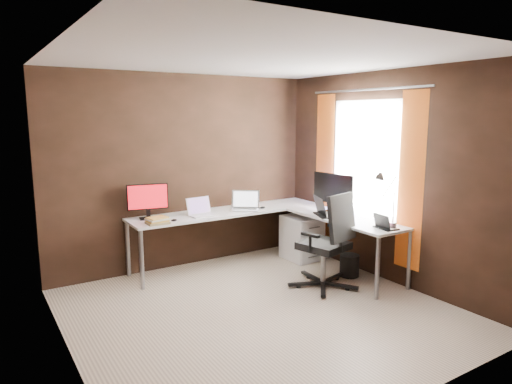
# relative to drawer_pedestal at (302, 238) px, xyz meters

# --- Properties ---
(room) EXTENTS (3.60, 3.60, 2.50)m
(room) POSITION_rel_drawer_pedestal_xyz_m (-1.09, -1.08, 0.98)
(room) COLOR beige
(room) RESTS_ON ground
(desk) EXTENTS (2.65, 2.25, 0.73)m
(desk) POSITION_rel_drawer_pedestal_xyz_m (-0.59, -0.11, 0.38)
(desk) COLOR white
(desk) RESTS_ON ground
(drawer_pedestal) EXTENTS (0.42, 0.50, 0.60)m
(drawer_pedestal) POSITION_rel_drawer_pedestal_xyz_m (0.00, 0.00, 0.00)
(drawer_pedestal) COLOR white
(drawer_pedestal) RESTS_ON ground
(monitor_left) EXTENTS (0.49, 0.18, 0.43)m
(monitor_left) POSITION_rel_drawer_pedestal_xyz_m (-2.01, 0.46, 0.67)
(monitor_left) COLOR black
(monitor_left) RESTS_ON desk
(monitor_right) EXTENTS (0.19, 0.62, 0.51)m
(monitor_right) POSITION_rel_drawer_pedestal_xyz_m (0.13, -0.47, 0.72)
(monitor_right) COLOR black
(monitor_right) RESTS_ON desk
(laptop_white) EXTENTS (0.35, 0.27, 0.22)m
(laptop_white) POSITION_rel_drawer_pedestal_xyz_m (-1.39, 0.29, 0.48)
(laptop_white) COLOR white
(laptop_white) RESTS_ON desk
(laptop_silver) EXTENTS (0.46, 0.44, 0.25)m
(laptop_silver) POSITION_rel_drawer_pedestal_xyz_m (-0.74, 0.29, 0.48)
(laptop_silver) COLOR silver
(laptop_silver) RESTS_ON desk
(laptop_black_big) EXTENTS (0.38, 0.44, 0.24)m
(laptop_black_big) POSITION_rel_drawer_pedestal_xyz_m (-0.09, -0.57, 0.48)
(laptop_black_big) COLOR black
(laptop_black_big) RESTS_ON desk
(laptop_black_small) EXTENTS (0.21, 0.27, 0.17)m
(laptop_black_small) POSITION_rel_drawer_pedestal_xyz_m (0.03, -1.43, 0.47)
(laptop_black_small) COLOR black
(laptop_black_small) RESTS_ON desk
(book_stack) EXTENTS (0.26, 0.22, 0.08)m
(book_stack) POSITION_rel_drawer_pedestal_xyz_m (-2.01, 0.15, 0.47)
(book_stack) COLOR #978251
(book_stack) RESTS_ON desk
(mouse_left) EXTENTS (0.09, 0.07, 0.03)m
(mouse_left) POSITION_rel_drawer_pedestal_xyz_m (-1.81, 0.16, 0.44)
(mouse_left) COLOR black
(mouse_left) RESTS_ON desk
(mouse_corner) EXTENTS (0.09, 0.07, 0.03)m
(mouse_corner) POSITION_rel_drawer_pedestal_xyz_m (-0.51, 0.21, 0.45)
(mouse_corner) COLOR black
(mouse_corner) RESTS_ON desk
(desk_lamp) EXTENTS (0.20, 0.23, 0.62)m
(desk_lamp) POSITION_rel_drawer_pedestal_xyz_m (0.08, -1.39, 0.82)
(desk_lamp) COLOR slate
(desk_lamp) RESTS_ON desk
(office_chair) EXTENTS (0.63, 0.65, 1.12)m
(office_chair) POSITION_rel_drawer_pedestal_xyz_m (-0.42, -1.00, 0.03)
(office_chair) COLOR black
(office_chair) RESTS_ON ground
(wastebasket) EXTENTS (0.30, 0.30, 0.27)m
(wastebasket) POSITION_rel_drawer_pedestal_xyz_m (0.07, -0.87, -0.16)
(wastebasket) COLOR black
(wastebasket) RESTS_ON ground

